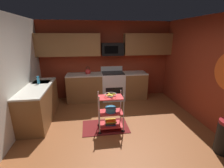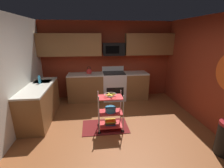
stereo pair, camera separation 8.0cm
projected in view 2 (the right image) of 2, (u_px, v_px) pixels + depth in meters
The scene contains 15 objects.
floor at pixel (117, 135), 3.61m from camera, with size 4.40×4.80×0.04m, color brown.
wall_back at pixel (107, 60), 5.52m from camera, with size 4.52×0.06×2.60m, color maroon.
wall_left at pixel (0, 83), 2.96m from camera, with size 0.06×4.80×2.60m, color silver.
wall_right at pixel (219, 76), 3.47m from camera, with size 0.06×4.80×2.60m, color maroon.
counter_run at pixel (86, 92), 4.93m from camera, with size 3.54×2.32×0.92m.
oven_range at pixel (114, 86), 5.47m from camera, with size 0.76×0.65×1.10m.
upper_cabinets at pixel (106, 45), 5.16m from camera, with size 4.40×0.33×0.70m.
microwave at pixel (114, 49), 5.21m from camera, with size 0.70×0.39×0.40m.
rolling_cart at pixel (110, 112), 3.66m from camera, with size 0.61×0.37×0.91m.
fruit_bowl at pixel (110, 95), 3.53m from camera, with size 0.27×0.27×0.07m.
mixing_bowl_large at pixel (110, 109), 3.64m from camera, with size 0.25×0.25×0.11m.
book_stack at pixel (110, 122), 3.73m from camera, with size 0.27×0.19×0.11m.
kettle at pixel (89, 72), 5.22m from camera, with size 0.21×0.18×0.26m.
dish_soap_bottle at pixel (39, 80), 4.19m from camera, with size 0.06×0.06×0.20m, color #2D8CBF.
floor_rug at pixel (105, 127), 3.88m from camera, with size 1.10×0.70×0.01m, color maroon.
Camera 2 is at (-0.49, -3.06, 2.15)m, focal length 25.46 mm.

